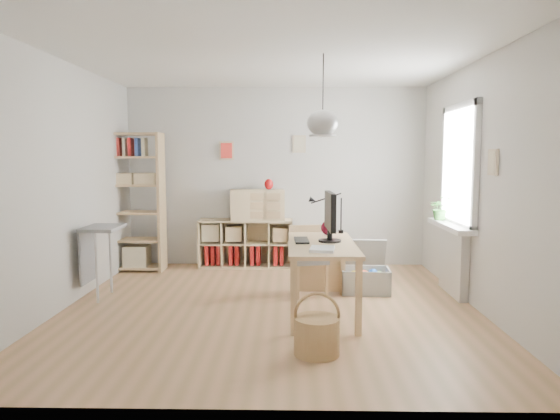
{
  "coord_description": "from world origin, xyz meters",
  "views": [
    {
      "loc": [
        0.21,
        -5.36,
        1.64
      ],
      "look_at": [
        0.1,
        0.3,
        1.05
      ],
      "focal_mm": 32.0,
      "sensor_mm": 36.0,
      "label": 1
    }
  ],
  "objects_px": {
    "chair": "(308,256)",
    "drawer_chest": "(257,205)",
    "tall_bookshelf": "(135,196)",
    "monitor": "(330,214)",
    "cube_shelf": "(245,247)",
    "storage_chest": "(365,275)",
    "desk": "(322,251)"
  },
  "relations": [
    {
      "from": "cube_shelf",
      "to": "chair",
      "type": "relative_size",
      "value": 1.69
    },
    {
      "from": "cube_shelf",
      "to": "chair",
      "type": "bearing_deg",
      "value": -59.52
    },
    {
      "from": "tall_bookshelf",
      "to": "monitor",
      "type": "relative_size",
      "value": 3.28
    },
    {
      "from": "desk",
      "to": "chair",
      "type": "bearing_deg",
      "value": 99.93
    },
    {
      "from": "tall_bookshelf",
      "to": "drawer_chest",
      "type": "relative_size",
      "value": 2.53
    },
    {
      "from": "tall_bookshelf",
      "to": "drawer_chest",
      "type": "height_order",
      "value": "tall_bookshelf"
    },
    {
      "from": "storage_chest",
      "to": "drawer_chest",
      "type": "distance_m",
      "value": 2.1
    },
    {
      "from": "cube_shelf",
      "to": "chair",
      "type": "xyz_separation_m",
      "value": [
        0.9,
        -1.53,
        0.17
      ]
    },
    {
      "from": "desk",
      "to": "drawer_chest",
      "type": "distance_m",
      "value": 2.36
    },
    {
      "from": "monitor",
      "to": "drawer_chest",
      "type": "distance_m",
      "value": 2.32
    },
    {
      "from": "cube_shelf",
      "to": "storage_chest",
      "type": "height_order",
      "value": "cube_shelf"
    },
    {
      "from": "storage_chest",
      "to": "monitor",
      "type": "bearing_deg",
      "value": -120.04
    },
    {
      "from": "drawer_chest",
      "to": "chair",
      "type": "bearing_deg",
      "value": -70.84
    },
    {
      "from": "tall_bookshelf",
      "to": "monitor",
      "type": "bearing_deg",
      "value": -35.18
    },
    {
      "from": "drawer_chest",
      "to": "cube_shelf",
      "type": "bearing_deg",
      "value": 161.95
    },
    {
      "from": "desk",
      "to": "tall_bookshelf",
      "type": "height_order",
      "value": "tall_bookshelf"
    },
    {
      "from": "chair",
      "to": "drawer_chest",
      "type": "relative_size",
      "value": 1.04
    },
    {
      "from": "storage_chest",
      "to": "monitor",
      "type": "relative_size",
      "value": 1.12
    },
    {
      "from": "chair",
      "to": "tall_bookshelf",
      "type": "bearing_deg",
      "value": 140.86
    },
    {
      "from": "monitor",
      "to": "storage_chest",
      "type": "bearing_deg",
      "value": 54.82
    },
    {
      "from": "desk",
      "to": "drawer_chest",
      "type": "relative_size",
      "value": 1.9
    },
    {
      "from": "desk",
      "to": "cube_shelf",
      "type": "distance_m",
      "value": 2.48
    },
    {
      "from": "desk",
      "to": "tall_bookshelf",
      "type": "bearing_deg",
      "value": 142.99
    },
    {
      "from": "chair",
      "to": "drawer_chest",
      "type": "distance_m",
      "value": 1.71
    },
    {
      "from": "desk",
      "to": "storage_chest",
      "type": "xyz_separation_m",
      "value": [
        0.6,
        0.84,
        -0.46
      ]
    },
    {
      "from": "chair",
      "to": "storage_chest",
      "type": "bearing_deg",
      "value": -1.38
    },
    {
      "from": "chair",
      "to": "monitor",
      "type": "distance_m",
      "value": 0.89
    },
    {
      "from": "storage_chest",
      "to": "monitor",
      "type": "xyz_separation_m",
      "value": [
        -0.51,
        -0.78,
        0.85
      ]
    },
    {
      "from": "monitor",
      "to": "cube_shelf",
      "type": "bearing_deg",
      "value": 115.03
    },
    {
      "from": "desk",
      "to": "monitor",
      "type": "relative_size",
      "value": 2.46
    },
    {
      "from": "tall_bookshelf",
      "to": "storage_chest",
      "type": "bearing_deg",
      "value": -19.17
    },
    {
      "from": "desk",
      "to": "tall_bookshelf",
      "type": "relative_size",
      "value": 0.75
    }
  ]
}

